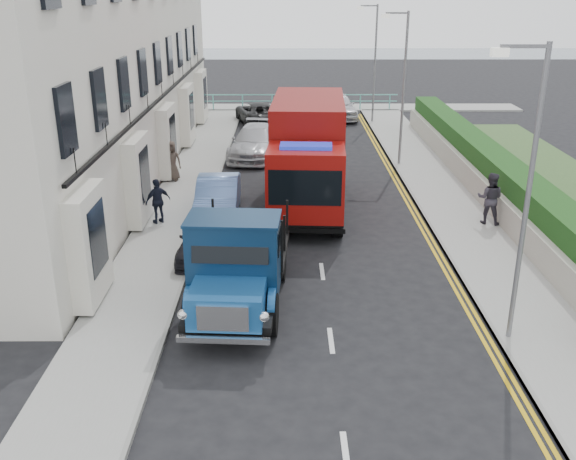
% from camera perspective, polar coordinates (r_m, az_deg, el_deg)
% --- Properties ---
extents(ground, '(120.00, 120.00, 0.00)m').
position_cam_1_polar(ground, '(17.56, 3.40, -6.44)').
color(ground, black).
rests_on(ground, ground).
extents(pavement_west, '(2.40, 38.00, 0.12)m').
position_cam_1_polar(pavement_west, '(26.15, -9.26, 2.87)').
color(pavement_west, gray).
rests_on(pavement_west, ground).
extents(pavement_east, '(2.60, 38.00, 0.12)m').
position_cam_1_polar(pavement_east, '(26.61, 13.71, 2.86)').
color(pavement_east, gray).
rests_on(pavement_east, ground).
extents(promenade, '(30.00, 2.50, 0.12)m').
position_cam_1_polar(promenade, '(45.28, 1.17, 10.82)').
color(promenade, gray).
rests_on(promenade, ground).
extents(sea_plane, '(120.00, 120.00, 0.00)m').
position_cam_1_polar(sea_plane, '(75.99, 0.61, 14.92)').
color(sea_plane, slate).
rests_on(sea_plane, ground).
extents(terrace_west, '(6.31, 30.20, 14.25)m').
position_cam_1_polar(terrace_west, '(29.76, -17.49, 18.35)').
color(terrace_west, silver).
rests_on(terrace_west, ground).
extents(garden_east, '(1.45, 28.00, 1.75)m').
position_cam_1_polar(garden_east, '(26.90, 17.82, 4.50)').
color(garden_east, '#B2AD9E').
rests_on(garden_east, ground).
extents(seafront_railing, '(13.00, 0.08, 1.11)m').
position_cam_1_polar(seafront_railing, '(44.40, 1.20, 11.30)').
color(seafront_railing, '#59B2A5').
rests_on(seafront_railing, ground).
extents(lamp_near, '(1.23, 0.18, 7.00)m').
position_cam_1_polar(lamp_near, '(15.10, 20.28, 3.99)').
color(lamp_near, slate).
rests_on(lamp_near, ground).
extents(lamp_mid, '(1.23, 0.18, 7.00)m').
position_cam_1_polar(lamp_mid, '(30.29, 10.05, 12.96)').
color(lamp_mid, slate).
rests_on(lamp_mid, ground).
extents(lamp_far, '(1.23, 0.18, 7.00)m').
position_cam_1_polar(lamp_far, '(40.11, 7.58, 15.01)').
color(lamp_far, slate).
rests_on(lamp_far, ground).
extents(bedford_lorry, '(2.61, 5.88, 2.72)m').
position_cam_1_polar(bedford_lorry, '(16.43, -4.67, -3.63)').
color(bedford_lorry, black).
rests_on(bedford_lorry, ground).
extents(red_lorry, '(3.02, 7.85, 4.04)m').
position_cam_1_polar(red_lorry, '(24.34, 1.76, 6.90)').
color(red_lorry, black).
rests_on(red_lorry, ground).
extents(parked_car_front, '(1.72, 3.80, 1.27)m').
position_cam_1_polar(parked_car_front, '(20.34, -7.28, -0.65)').
color(parked_car_front, black).
rests_on(parked_car_front, ground).
extents(parked_car_mid, '(1.63, 4.38, 1.43)m').
position_cam_1_polar(parked_car_mid, '(23.85, -6.25, 2.90)').
color(parked_car_mid, '#6088CF').
rests_on(parked_car_mid, ground).
extents(parked_car_rear, '(2.81, 5.46, 1.52)m').
position_cam_1_polar(parked_car_rear, '(32.17, -2.94, 7.84)').
color(parked_car_rear, '#B7B8BC').
rests_on(parked_car_rear, ground).
extents(seafront_car_left, '(3.37, 5.21, 1.34)m').
position_cam_1_polar(seafront_car_left, '(40.14, -2.66, 10.36)').
color(seafront_car_left, black).
rests_on(seafront_car_left, ground).
extents(seafront_car_right, '(2.55, 4.96, 1.62)m').
position_cam_1_polar(seafront_car_right, '(41.84, 4.42, 10.95)').
color(seafront_car_right, silver).
rests_on(seafront_car_right, ground).
extents(pedestrian_east_far, '(1.10, 0.99, 1.85)m').
position_cam_1_polar(pedestrian_east_far, '(23.65, 17.51, 2.71)').
color(pedestrian_east_far, '#312D37').
rests_on(pedestrian_east_far, pavement_east).
extents(pedestrian_west_near, '(0.99, 0.88, 1.61)m').
position_cam_1_polar(pedestrian_west_near, '(23.09, -11.49, 2.53)').
color(pedestrian_west_near, black).
rests_on(pedestrian_west_near, pavement_west).
extents(pedestrian_west_far, '(0.88, 0.60, 1.73)m').
position_cam_1_polar(pedestrian_west_far, '(28.13, -10.32, 6.06)').
color(pedestrian_west_far, '#42372F').
rests_on(pedestrian_west_far, pavement_west).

